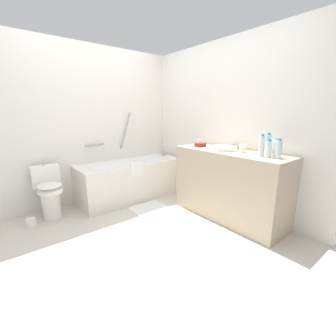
# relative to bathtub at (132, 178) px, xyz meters

# --- Properties ---
(ground_plane) EXTENTS (3.91, 3.91, 0.00)m
(ground_plane) POSITION_rel_bathtub_xyz_m (-0.56, -1.03, -0.32)
(ground_plane) COLOR beige
(wall_back_tiled) EXTENTS (3.31, 0.10, 2.33)m
(wall_back_tiled) POSITION_rel_bathtub_xyz_m (-0.56, 0.37, 0.84)
(wall_back_tiled) COLOR white
(wall_back_tiled) RESTS_ON ground_plane
(wall_right_mirror) EXTENTS (0.10, 3.10, 2.33)m
(wall_right_mirror) POSITION_rel_bathtub_xyz_m (0.94, -1.03, 0.84)
(wall_right_mirror) COLOR white
(wall_right_mirror) RESTS_ON ground_plane
(bathtub) EXTENTS (1.69, 0.65, 1.37)m
(bathtub) POSITION_rel_bathtub_xyz_m (0.00, 0.00, 0.00)
(bathtub) COLOR silver
(bathtub) RESTS_ON ground_plane
(toilet) EXTENTS (0.35, 0.53, 0.69)m
(toilet) POSITION_rel_bathtub_xyz_m (-1.22, 0.04, 0.05)
(toilet) COLOR white
(toilet) RESTS_ON ground_plane
(vanity_counter) EXTENTS (0.54, 1.48, 0.89)m
(vanity_counter) POSITION_rel_bathtub_xyz_m (0.63, -1.43, 0.13)
(vanity_counter) COLOR tan
(vanity_counter) RESTS_ON ground_plane
(sink_basin) EXTENTS (0.33, 0.33, 0.04)m
(sink_basin) POSITION_rel_bathtub_xyz_m (0.62, -1.32, 0.60)
(sink_basin) COLOR white
(sink_basin) RESTS_ON vanity_counter
(sink_faucet) EXTENTS (0.11, 0.15, 0.06)m
(sink_faucet) POSITION_rel_bathtub_xyz_m (0.82, -1.32, 0.60)
(sink_faucet) COLOR #9E9EA3
(sink_faucet) RESTS_ON vanity_counter
(water_bottle_0) EXTENTS (0.06, 0.06, 0.26)m
(water_bottle_0) POSITION_rel_bathtub_xyz_m (0.69, -1.87, 0.70)
(water_bottle_0) COLOR silver
(water_bottle_0) RESTS_ON vanity_counter
(water_bottle_1) EXTENTS (0.06, 0.06, 0.20)m
(water_bottle_1) POSITION_rel_bathtub_xyz_m (0.59, -1.93, 0.67)
(water_bottle_1) COLOR silver
(water_bottle_1) RESTS_ON vanity_counter
(water_bottle_2) EXTENTS (0.06, 0.06, 0.24)m
(water_bottle_2) POSITION_rel_bathtub_xyz_m (0.60, -1.84, 0.69)
(water_bottle_2) COLOR silver
(water_bottle_2) RESTS_ON vanity_counter
(water_bottle_3) EXTENTS (0.06, 0.06, 0.20)m
(water_bottle_3) POSITION_rel_bathtub_xyz_m (0.68, -1.97, 0.67)
(water_bottle_3) COLOR silver
(water_bottle_3) RESTS_ON vanity_counter
(water_bottle_4) EXTENTS (0.06, 0.06, 0.21)m
(water_bottle_4) POSITION_rel_bathtub_xyz_m (0.61, -2.03, 0.67)
(water_bottle_4) COLOR silver
(water_bottle_4) RESTS_ON vanity_counter
(drinking_glass_0) EXTENTS (0.06, 0.06, 0.08)m
(drinking_glass_0) POSITION_rel_bathtub_xyz_m (0.68, -0.83, 0.62)
(drinking_glass_0) COLOR white
(drinking_glass_0) RESTS_ON vanity_counter
(drinking_glass_1) EXTENTS (0.08, 0.08, 0.10)m
(drinking_glass_1) POSITION_rel_bathtub_xyz_m (0.63, -1.59, 0.62)
(drinking_glass_1) COLOR white
(drinking_glass_1) RESTS_ON vanity_counter
(amenity_basket) EXTENTS (0.14, 0.10, 0.05)m
(amenity_basket) POSITION_rel_bathtub_xyz_m (0.60, -0.93, 0.60)
(amenity_basket) COLOR maroon
(amenity_basket) RESTS_ON vanity_counter
(bath_mat) EXTENTS (0.51, 0.42, 0.01)m
(bath_mat) POSITION_rel_bathtub_xyz_m (-0.06, -0.57, -0.31)
(bath_mat) COLOR white
(bath_mat) RESTS_ON ground_plane
(toilet_paper_roll) EXTENTS (0.11, 0.11, 0.10)m
(toilet_paper_roll) POSITION_rel_bathtub_xyz_m (-1.48, -0.08, -0.27)
(toilet_paper_roll) COLOR white
(toilet_paper_roll) RESTS_ON ground_plane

